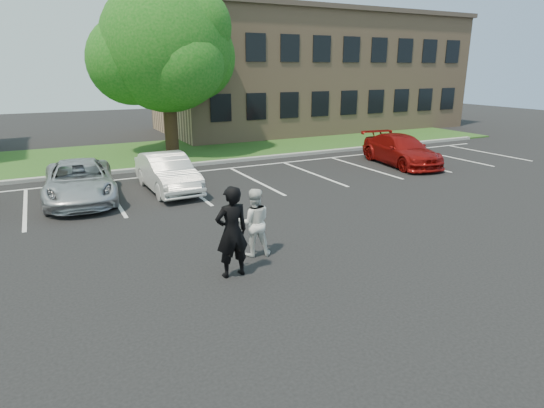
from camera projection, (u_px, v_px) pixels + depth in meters
The scene contains 11 objects.
ground_plane at pixel (291, 266), 10.63m from camera, with size 90.00×90.00×0.00m, color black.
curb at pixel (163, 167), 20.84m from camera, with size 40.00×0.30×0.15m, color gray.
grass_strip at pixel (144, 154), 24.26m from camera, with size 44.00×8.00×0.08m, color #285019.
stall_lines at pixel (215, 179), 18.87m from camera, with size 34.00×5.36×0.01m.
office_building at pixel (310, 72), 34.30m from camera, with size 22.40×10.40×8.30m.
tree at pixel (167, 49), 23.16m from camera, with size 7.80×7.20×8.80m.
man_black_suit at pixel (232, 232), 9.86m from camera, with size 0.75×0.49×2.06m, color black.
man_white_shirt at pixel (254, 222), 11.03m from camera, with size 0.83×0.64×1.70m, color silver.
car_silver_minivan at pixel (80, 181), 15.73m from camera, with size 2.26×4.90×1.36m, color #B9BCC1.
car_white_sedan at pixel (168, 173), 16.95m from camera, with size 1.47×4.22×1.39m, color silver.
car_red_compact at pixel (401, 150), 21.57m from camera, with size 1.96×4.83×1.40m, color maroon.
Camera 1 is at (-4.85, -8.49, 4.45)m, focal length 30.00 mm.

